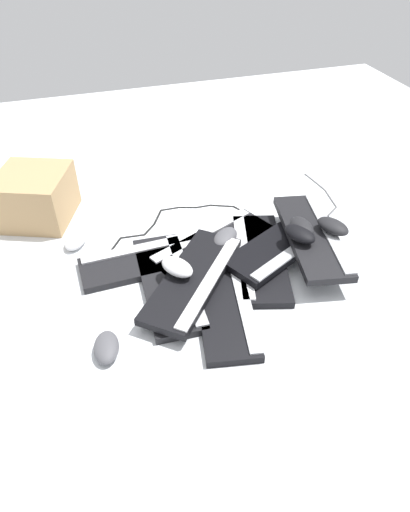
# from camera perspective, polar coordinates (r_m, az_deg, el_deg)

# --- Properties ---
(ground_plane) EXTENTS (3.20, 3.20, 0.00)m
(ground_plane) POSITION_cam_1_polar(r_m,az_deg,el_deg) (1.51, 0.81, 0.20)
(ground_plane) COLOR silver
(keyboard_0) EXTENTS (0.27, 0.46, 0.03)m
(keyboard_0) POSITION_cam_1_polar(r_m,az_deg,el_deg) (1.49, 6.80, -0.13)
(keyboard_0) COLOR black
(keyboard_0) RESTS_ON ground
(keyboard_1) EXTENTS (0.46, 0.32, 0.03)m
(keyboard_1) POSITION_cam_1_polar(r_m,az_deg,el_deg) (1.53, 0.99, 1.42)
(keyboard_1) COLOR black
(keyboard_1) RESTS_ON ground
(keyboard_2) EXTENTS (0.45, 0.17, 0.03)m
(keyboard_2) POSITION_cam_1_polar(r_m,az_deg,el_deg) (1.48, -6.95, -0.51)
(keyboard_2) COLOR black
(keyboard_2) RESTS_ON ground
(keyboard_3) EXTENTS (0.17, 0.45, 0.03)m
(keyboard_3) POSITION_cam_1_polar(r_m,az_deg,el_deg) (1.39, -4.58, -3.30)
(keyboard_3) COLOR black
(keyboard_3) RESTS_ON ground
(keyboard_4) EXTENTS (0.23, 0.46, 0.03)m
(keyboard_4) POSITION_cam_1_polar(r_m,az_deg,el_deg) (1.33, 2.44, -5.67)
(keyboard_4) COLOR black
(keyboard_4) RESTS_ON ground
(keyboard_5) EXTENTS (0.46, 0.33, 0.03)m
(keyboard_5) POSITION_cam_1_polar(r_m,az_deg,el_deg) (1.51, 9.87, 1.54)
(keyboard_5) COLOR black
(keyboard_5) RESTS_ON keyboard_0
(keyboard_6) EXTENTS (0.40, 0.43, 0.03)m
(keyboard_6) POSITION_cam_1_polar(r_m,az_deg,el_deg) (1.36, -1.41, -2.83)
(keyboard_6) COLOR black
(keyboard_6) RESTS_ON keyboard_3
(keyboard_7) EXTENTS (0.23, 0.46, 0.03)m
(keyboard_7) POSITION_cam_1_polar(r_m,az_deg,el_deg) (1.51, 13.25, 2.53)
(keyboard_7) COLOR black
(keyboard_7) RESTS_ON keyboard_5
(mouse_0) EXTENTS (0.11, 0.13, 0.04)m
(mouse_0) POSITION_cam_1_polar(r_m,az_deg,el_deg) (1.50, 15.70, 3.60)
(mouse_0) COLOR black
(mouse_0) RESTS_ON keyboard_7
(mouse_1) EXTENTS (0.08, 0.12, 0.04)m
(mouse_1) POSITION_cam_1_polar(r_m,az_deg,el_deg) (1.24, -12.23, -11.10)
(mouse_1) COLOR #4C4C51
(mouse_1) RESTS_ON ground
(mouse_2) EXTENTS (0.11, 0.13, 0.04)m
(mouse_2) POSITION_cam_1_polar(r_m,az_deg,el_deg) (1.60, -15.86, 1.97)
(mouse_2) COLOR silver
(mouse_2) RESTS_ON ground
(mouse_3) EXTENTS (0.11, 0.13, 0.04)m
(mouse_3) POSITION_cam_1_polar(r_m,az_deg,el_deg) (1.45, 11.76, 2.74)
(mouse_3) COLOR black
(mouse_3) RESTS_ON keyboard_7
(mouse_4) EXTENTS (0.07, 0.11, 0.04)m
(mouse_4) POSITION_cam_1_polar(r_m,az_deg,el_deg) (1.48, 11.99, 3.54)
(mouse_4) COLOR black
(mouse_4) RESTS_ON keyboard_7
(mouse_5) EXTENTS (0.11, 0.13, 0.04)m
(mouse_5) POSITION_cam_1_polar(r_m,az_deg,el_deg) (1.34, -3.51, -1.37)
(mouse_5) COLOR silver
(mouse_5) RESTS_ON keyboard_6
(mouse_6) EXTENTS (0.13, 0.12, 0.04)m
(mouse_6) POSITION_cam_1_polar(r_m,az_deg,el_deg) (1.50, 2.56, 2.36)
(mouse_6) COLOR #4C4C51
(mouse_6) RESTS_ON keyboard_1
(cable_0) EXTENTS (0.61, 0.24, 0.01)m
(cable_0) POSITION_cam_1_polar(r_m,az_deg,el_deg) (1.65, -4.17, 4.17)
(cable_0) COLOR black
(cable_0) RESTS_ON ground
(cable_1) EXTENTS (0.29, 0.33, 0.01)m
(cable_1) POSITION_cam_1_polar(r_m,az_deg,el_deg) (1.81, 13.73, 6.53)
(cable_1) COLOR #59595B
(cable_1) RESTS_ON ground
(cardboard_box) EXTENTS (0.31, 0.31, 0.18)m
(cardboard_box) POSITION_cam_1_polar(r_m,az_deg,el_deg) (1.74, -20.44, 7.00)
(cardboard_box) COLOR tan
(cardboard_box) RESTS_ON ground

